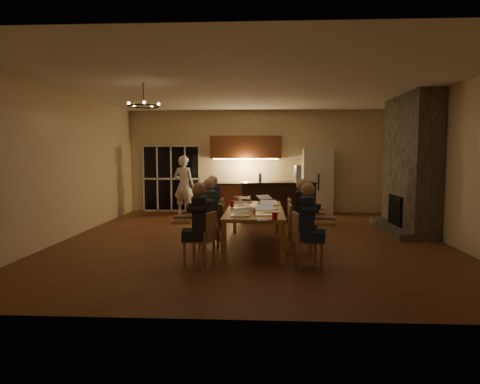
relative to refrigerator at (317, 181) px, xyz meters
name	(u,v)px	position (x,y,z in m)	size (l,w,h in m)	color
floor	(252,239)	(-1.90, -4.15, -1.00)	(9.00, 9.00, 0.00)	brown
back_wall	(256,162)	(-1.90, 0.37, 0.60)	(8.00, 0.04, 3.20)	beige
left_wall	(67,165)	(-5.92, -4.15, 0.60)	(0.04, 9.00, 3.20)	beige
right_wall	(446,165)	(2.12, -4.15, 0.60)	(0.04, 9.00, 3.20)	beige
ceiling	(252,87)	(-1.90, -4.15, 2.22)	(8.00, 9.00, 0.04)	white
french_doors	(171,179)	(-4.60, 0.32, 0.05)	(1.86, 0.08, 2.10)	black
fireplace	(410,164)	(1.80, -2.95, 0.60)	(0.58, 2.50, 3.20)	#60584B
kitchenette	(246,175)	(-2.20, 0.05, 0.20)	(2.24, 0.68, 2.40)	brown
refrigerator	(317,181)	(0.00, 0.00, 0.00)	(0.90, 0.68, 2.00)	beige
dining_table	(255,227)	(-1.83, -4.80, -0.62)	(1.10, 2.87, 0.75)	tan
bar_island	(278,202)	(-1.26, -1.63, -0.46)	(2.06, 0.68, 1.08)	black
chair_left_near	(199,239)	(-2.71, -6.36, -0.55)	(0.44, 0.44, 0.89)	#A37B51
chair_left_mid	(211,228)	(-2.65, -5.31, -0.55)	(0.44, 0.44, 0.89)	#A37B51
chair_left_far	(213,219)	(-2.73, -4.24, -0.55)	(0.44, 0.44, 0.89)	#A37B51
chair_right_near	(308,240)	(-0.94, -6.34, -0.55)	(0.44, 0.44, 0.89)	#A37B51
chair_right_mid	(301,228)	(-0.95, -5.27, -0.55)	(0.44, 0.44, 0.89)	#A37B51
chair_right_far	(299,219)	(-0.90, -4.15, -0.55)	(0.44, 0.44, 0.89)	#A37B51
person_left_near	(199,225)	(-2.69, -6.44, -0.31)	(0.60, 0.60, 1.38)	#21242A
person_right_near	(307,226)	(-0.95, -6.41, -0.31)	(0.60, 0.60, 1.38)	#1D2A4A
person_left_mid	(209,215)	(-2.68, -5.32, -0.31)	(0.60, 0.60, 1.38)	#3A4045
person_right_mid	(302,215)	(-0.94, -5.28, -0.31)	(0.60, 0.60, 1.38)	#21242A
person_left_far	(213,208)	(-2.73, -4.24, -0.31)	(0.60, 0.60, 1.38)	#1D2A4A
standing_person	(184,185)	(-4.06, -0.45, -0.10)	(0.65, 0.43, 1.79)	silver
chandelier	(144,106)	(-3.97, -4.98, 1.75)	(0.61, 0.61, 0.03)	black
laptop_a	(240,210)	(-2.07, -5.82, -0.14)	(0.32, 0.28, 0.23)	silver
laptop_b	(265,209)	(-1.63, -5.72, -0.14)	(0.32, 0.28, 0.23)	silver
laptop_c	(240,203)	(-2.12, -4.73, -0.14)	(0.32, 0.28, 0.23)	silver
laptop_d	(269,204)	(-1.55, -4.86, -0.14)	(0.32, 0.28, 0.23)	silver
laptop_e	(245,197)	(-2.08, -3.68, -0.14)	(0.32, 0.28, 0.23)	silver
laptop_f	(267,198)	(-1.58, -3.77, -0.14)	(0.32, 0.28, 0.23)	silver
mug_front	(251,209)	(-1.88, -5.21, -0.20)	(0.07, 0.07, 0.10)	white
mug_mid	(262,203)	(-1.68, -4.28, -0.20)	(0.07, 0.07, 0.10)	white
mug_back	(240,202)	(-2.16, -3.97, -0.20)	(0.07, 0.07, 0.10)	white
redcup_near	(275,216)	(-1.47, -6.18, -0.19)	(0.09, 0.09, 0.12)	#AC0B15
redcup_mid	(232,204)	(-2.30, -4.47, -0.19)	(0.08, 0.08, 0.12)	#AC0B15
redcup_far	(261,199)	(-1.71, -3.42, -0.19)	(0.09, 0.09, 0.12)	#AC0B15
can_silver	(254,210)	(-1.82, -5.51, -0.19)	(0.07, 0.07, 0.12)	#B2B2B7
can_cola	(249,199)	(-1.98, -3.45, -0.19)	(0.07, 0.07, 0.12)	#3F0F0C
plate_near	(275,212)	(-1.45, -5.30, -0.24)	(0.24, 0.24, 0.02)	white
plate_left	(237,214)	(-2.12, -5.65, -0.24)	(0.24, 0.24, 0.02)	white
plate_far	(274,204)	(-1.42, -4.10, -0.24)	(0.28, 0.28, 0.02)	white
notepad	(262,220)	(-1.69, -6.27, -0.24)	(0.16, 0.23, 0.01)	white
bar_bottle	(260,178)	(-1.74, -1.64, 0.20)	(0.08, 0.08, 0.24)	#99999E
bar_blender	(298,174)	(-0.74, -1.66, 0.31)	(0.15, 0.15, 0.46)	silver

